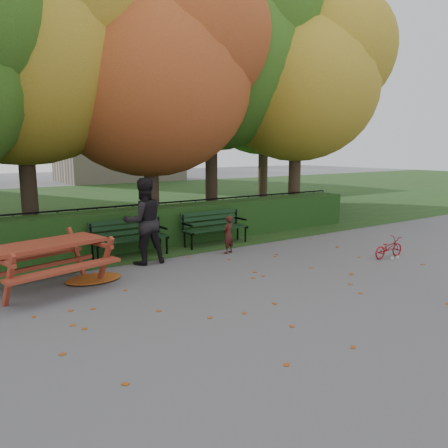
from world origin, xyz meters
TOP-DOWN VIEW (x-y plane):
  - ground at (0.00, 0.00)m, footprint 90.00×90.00m
  - grass_strip at (0.00, 14.00)m, footprint 90.00×90.00m
  - building_right at (8.00, 28.00)m, footprint 9.00×6.00m
  - hedge at (0.00, 4.50)m, footprint 13.00×0.90m
  - iron_fence at (0.00, 5.30)m, footprint 14.00×0.04m
  - tree_b at (-2.44, 6.75)m, footprint 6.72×6.40m
  - tree_c at (0.83, 5.96)m, footprint 6.30×6.00m
  - tree_d at (3.88, 7.23)m, footprint 7.14×6.80m
  - tree_e at (6.52, 5.77)m, footprint 6.09×5.80m
  - tree_g at (8.33, 9.76)m, footprint 6.30×6.00m
  - bench_left at (-1.30, 3.70)m, footprint 1.80×0.57m
  - bench_right at (1.10, 3.70)m, footprint 1.80×0.57m
  - picnic_table at (-3.48, 2.21)m, footprint 2.36×2.08m
  - leaf_pile at (-2.63, 2.27)m, footprint 1.27×1.06m
  - leaf_scatter at (0.00, 0.30)m, footprint 9.00×5.70m
  - child at (0.82, 2.63)m, footprint 0.39×0.32m
  - adult at (-1.27, 2.90)m, footprint 0.97×0.78m
  - bicycle at (3.66, 0.13)m, footprint 0.93×0.36m

SIDE VIEW (x-z plane):
  - ground at x=0.00m, z-range 0.00..0.00m
  - grass_strip at x=0.00m, z-range 0.01..0.01m
  - leaf_scatter at x=0.00m, z-range 0.00..0.01m
  - leaf_pile at x=-2.63m, z-range 0.00..0.07m
  - bicycle at x=3.66m, z-range 0.00..0.48m
  - child at x=0.82m, z-range 0.00..0.93m
  - hedge at x=0.00m, z-range 0.00..1.00m
  - bench_left at x=-1.30m, z-range 0.08..0.96m
  - bench_right at x=1.10m, z-range 0.08..0.96m
  - iron_fence at x=0.00m, z-range 0.03..1.05m
  - picnic_table at x=-3.48m, z-range 0.18..1.17m
  - adult at x=-1.27m, z-range 0.00..1.90m
  - tree_c at x=0.83m, z-range 0.82..8.82m
  - tree_e at x=6.52m, z-range 1.01..9.16m
  - tree_g at x=8.33m, z-range 1.10..9.65m
  - tree_b at x=-2.44m, z-range 1.01..9.80m
  - tree_d at x=3.88m, z-range 1.19..10.77m
  - building_right at x=8.00m, z-range 0.00..12.00m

